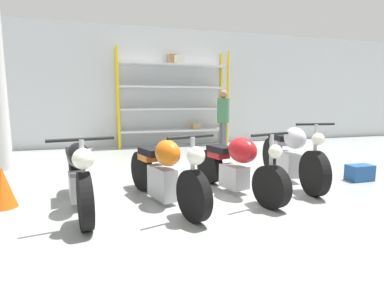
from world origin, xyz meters
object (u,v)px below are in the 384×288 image
object	(u,v)px
person_browsing	(223,116)
motorcycle_red	(237,166)
motorcycle_orange	(164,172)
motorcycle_silver	(291,155)
traffic_cone	(3,187)
motorcycle_black	(79,176)
toolbox	(360,173)
shelving_rack	(174,96)

from	to	relation	value
person_browsing	motorcycle_red	bearing A→B (deg)	68.50
motorcycle_orange	motorcycle_silver	xyz separation A→B (m)	(2.30, 0.49, 0.03)
motorcycle_red	traffic_cone	world-z (taller)	motorcycle_red
motorcycle_silver	traffic_cone	xyz separation A→B (m)	(-4.37, -0.07, -0.20)
motorcycle_black	motorcycle_silver	world-z (taller)	motorcycle_silver
toolbox	person_browsing	bearing A→B (deg)	111.26
toolbox	traffic_cone	size ratio (longest dim) A/B	0.80
person_browsing	traffic_cone	xyz separation A→B (m)	(-4.32, -3.09, -0.71)
motorcycle_orange	person_browsing	bearing A→B (deg)	130.26
motorcycle_black	person_browsing	distance (m)	4.83
motorcycle_orange	traffic_cone	xyz separation A→B (m)	(-2.07, 0.42, -0.17)
motorcycle_orange	motorcycle_silver	size ratio (longest dim) A/B	0.93
motorcycle_orange	shelving_rack	bearing A→B (deg)	148.80
motorcycle_silver	shelving_rack	bearing A→B (deg)	-160.10
person_browsing	toolbox	size ratio (longest dim) A/B	3.81
motorcycle_red	person_browsing	distance (m)	3.61
traffic_cone	toolbox	bearing A→B (deg)	-2.06
motorcycle_black	motorcycle_orange	distance (m)	1.10
shelving_rack	motorcycle_black	distance (m)	5.71
shelving_rack	toolbox	size ratio (longest dim) A/B	7.74
motorcycle_black	traffic_cone	bearing A→B (deg)	-119.50
motorcycle_silver	motorcycle_red	bearing A→B (deg)	-64.52
person_browsing	toolbox	distance (m)	3.63
motorcycle_silver	toolbox	world-z (taller)	motorcycle_silver
motorcycle_black	motorcycle_red	size ratio (longest dim) A/B	1.02
motorcycle_red	person_browsing	xyz separation A→B (m)	(1.13, 3.39, 0.55)
shelving_rack	motorcycle_silver	bearing A→B (deg)	-77.87
toolbox	motorcycle_red	bearing A→B (deg)	-177.56
motorcycle_black	toolbox	world-z (taller)	motorcycle_black
shelving_rack	motorcycle_orange	world-z (taller)	shelving_rack
motorcycle_silver	motorcycle_black	bearing A→B (deg)	-75.16
shelving_rack	motorcycle_silver	xyz separation A→B (m)	(1.00, -4.64, -1.05)
motorcycle_black	traffic_cone	size ratio (longest dim) A/B	3.66
motorcycle_silver	person_browsing	xyz separation A→B (m)	(-0.05, 3.01, 0.51)
motorcycle_black	motorcycle_red	distance (m)	2.23
traffic_cone	motorcycle_black	bearing A→B (deg)	-19.88
shelving_rack	motorcycle_black	size ratio (longest dim) A/B	1.69
motorcycle_red	motorcycle_silver	distance (m)	1.23
motorcycle_orange	motorcycle_silver	distance (m)	2.35
motorcycle_silver	toolbox	distance (m)	1.31
motorcycle_orange	motorcycle_red	bearing A→B (deg)	78.96
motorcycle_orange	motorcycle_silver	bearing A→B (deg)	85.10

